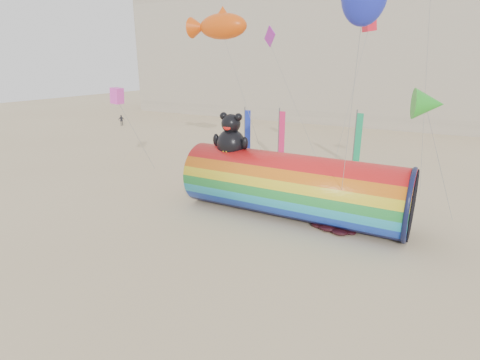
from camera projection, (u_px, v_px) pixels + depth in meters
The scene contains 7 objects.
ground at pixel (221, 224), 22.26m from camera, with size 160.00×160.00×0.00m, color #CCB58C.
hotel_building at pixel (302, 55), 63.02m from camera, with size 60.40×15.40×20.60m.
windsock_assembly at pixel (292, 184), 22.77m from camera, with size 13.56×4.13×6.25m.
kite_handler at pixel (326, 208), 22.50m from camera, with size 0.60×0.40×1.66m, color slate.
fabric_bundle at pixel (332, 228), 21.30m from camera, with size 2.62×1.35×0.41m.
festival_banners at pixel (294, 136), 34.45m from camera, with size 10.25×3.02×5.20m.
flying_kites at pixel (271, 32), 24.32m from camera, with size 25.83×15.04×9.33m.
Camera 1 is at (10.83, -17.34, 9.24)m, focal length 28.00 mm.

